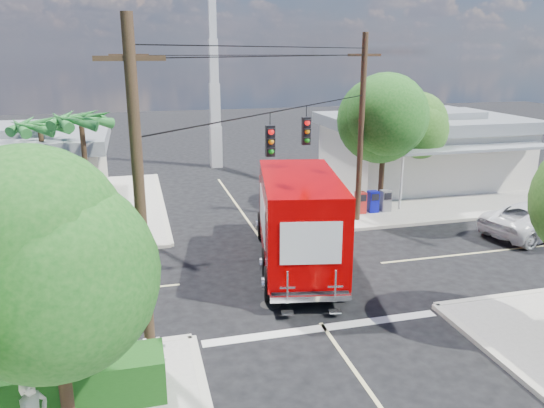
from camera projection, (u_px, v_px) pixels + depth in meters
name	position (u px, v px, depth m)	size (l,w,h in m)	color
ground	(285.00, 273.00, 20.23)	(120.00, 120.00, 0.00)	black
sidewalk_ne	(405.00, 186.00, 32.97)	(14.12, 14.12, 0.14)	#A39E93
sidewalk_nw	(28.00, 212.00, 27.67)	(14.12, 14.12, 0.14)	#A39E93
road_markings	(297.00, 289.00, 18.86)	(32.00, 32.00, 0.01)	beige
building_ne	(422.00, 147.00, 33.75)	(11.80, 10.20, 4.50)	white
building_nw	(5.00, 167.00, 28.28)	(10.80, 10.20, 4.30)	beige
radio_tower	(214.00, 89.00, 37.38)	(0.80, 0.80, 17.00)	silver
tree_sw_front	(49.00, 255.00, 10.31)	(3.88, 3.78, 6.03)	#422D1C
tree_ne_front	(385.00, 121.00, 26.94)	(4.21, 4.14, 6.66)	#422D1C
tree_ne_back	(409.00, 125.00, 29.78)	(3.77, 3.66, 5.82)	#422D1C
palm_nw_front	(81.00, 123.00, 23.98)	(3.01, 3.08, 5.59)	#422D1C
palm_nw_back	(40.00, 128.00, 24.99)	(3.01, 3.08, 5.19)	#422D1C
utility_poles	(234.00, 147.00, 20.04)	(12.00, 10.68, 9.00)	#473321
picket_fence	(42.00, 369.00, 12.93)	(5.94, 0.06, 1.00)	silver
hedge_sw	(27.00, 390.00, 12.14)	(6.20, 1.20, 1.10)	#174613
vending_boxes	(373.00, 202.00, 27.38)	(1.90, 0.50, 1.10)	red
delivery_truck	(297.00, 219.00, 20.47)	(4.26, 9.10, 3.80)	black
parked_car	(537.00, 219.00, 24.25)	(2.53, 5.49, 1.53)	silver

